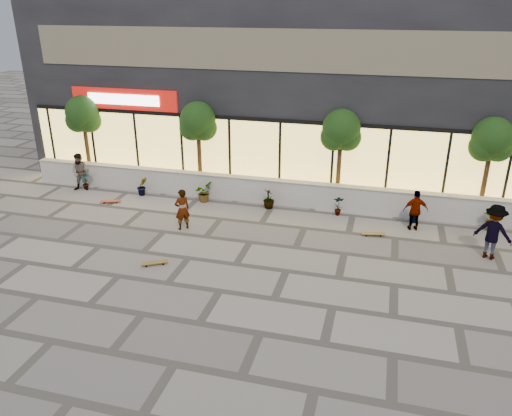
% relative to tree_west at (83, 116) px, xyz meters
% --- Properties ---
extents(ground, '(80.00, 80.00, 0.00)m').
position_rel_tree_west_xyz_m(ground, '(9.00, -7.70, -2.99)').
color(ground, '#A9A192').
rests_on(ground, ground).
extents(planter_wall, '(22.00, 0.42, 1.04)m').
position_rel_tree_west_xyz_m(planter_wall, '(9.00, -0.70, -2.46)').
color(planter_wall, silver).
rests_on(planter_wall, ground).
extents(retail_building, '(24.00, 9.17, 8.50)m').
position_rel_tree_west_xyz_m(retail_building, '(9.00, 4.79, 1.26)').
color(retail_building, black).
rests_on(retail_building, ground).
extents(shrub_a, '(0.43, 0.29, 0.81)m').
position_rel_tree_west_xyz_m(shrub_a, '(0.50, -1.25, -2.58)').
color(shrub_a, '#193D13').
rests_on(shrub_a, ground).
extents(shrub_b, '(0.57, 0.57, 0.81)m').
position_rel_tree_west_xyz_m(shrub_b, '(3.30, -1.25, -2.58)').
color(shrub_b, '#193D13').
rests_on(shrub_b, ground).
extents(shrub_c, '(0.68, 0.77, 0.81)m').
position_rel_tree_west_xyz_m(shrub_c, '(6.10, -1.25, -2.58)').
color(shrub_c, '#193D13').
rests_on(shrub_c, ground).
extents(shrub_d, '(0.64, 0.64, 0.81)m').
position_rel_tree_west_xyz_m(shrub_d, '(8.90, -1.25, -2.58)').
color(shrub_d, '#193D13').
rests_on(shrub_d, ground).
extents(shrub_e, '(0.46, 0.35, 0.81)m').
position_rel_tree_west_xyz_m(shrub_e, '(11.70, -1.25, -2.58)').
color(shrub_e, '#193D13').
rests_on(shrub_e, ground).
extents(shrub_f, '(0.55, 0.57, 0.81)m').
position_rel_tree_west_xyz_m(shrub_f, '(14.50, -1.25, -2.58)').
color(shrub_f, '#193D13').
rests_on(shrub_f, ground).
extents(shrub_g, '(0.77, 0.84, 0.81)m').
position_rel_tree_west_xyz_m(shrub_g, '(17.30, -1.25, -2.58)').
color(shrub_g, '#193D13').
rests_on(shrub_g, ground).
extents(tree_west, '(1.60, 1.50, 3.92)m').
position_rel_tree_west_xyz_m(tree_west, '(0.00, 0.00, 0.00)').
color(tree_west, '#48331A').
rests_on(tree_west, ground).
extents(tree_midwest, '(1.60, 1.50, 3.92)m').
position_rel_tree_west_xyz_m(tree_midwest, '(5.50, 0.00, 0.00)').
color(tree_midwest, '#48331A').
rests_on(tree_midwest, ground).
extents(tree_mideast, '(1.60, 1.50, 3.92)m').
position_rel_tree_west_xyz_m(tree_mideast, '(11.50, 0.00, 0.00)').
color(tree_mideast, '#48331A').
rests_on(tree_mideast, ground).
extents(tree_east, '(1.60, 1.50, 3.92)m').
position_rel_tree_west_xyz_m(tree_east, '(17.00, 0.00, 0.00)').
color(tree_east, '#48331A').
rests_on(tree_east, ground).
extents(skater_center, '(0.67, 0.66, 1.55)m').
position_rel_tree_west_xyz_m(skater_center, '(6.33, -4.01, -2.21)').
color(skater_center, silver).
rests_on(skater_center, ground).
extents(skater_left, '(0.94, 0.81, 1.68)m').
position_rel_tree_west_xyz_m(skater_left, '(0.46, -1.40, -2.15)').
color(skater_left, '#8F855C').
rests_on(skater_left, ground).
extents(skater_right_near, '(0.95, 0.53, 1.53)m').
position_rel_tree_west_xyz_m(skater_right_near, '(14.53, -1.88, -2.22)').
color(skater_right_near, silver).
rests_on(skater_right_near, ground).
extents(skater_right_far, '(1.38, 1.12, 1.86)m').
position_rel_tree_west_xyz_m(skater_right_far, '(16.86, -3.49, -2.06)').
color(skater_right_far, maroon).
rests_on(skater_right_far, ground).
extents(skateboard_center, '(0.85, 0.61, 0.10)m').
position_rel_tree_west_xyz_m(skateboard_center, '(6.50, -6.78, -2.90)').
color(skateboard_center, brown).
rests_on(skateboard_center, ground).
extents(skateboard_left, '(0.86, 0.50, 0.10)m').
position_rel_tree_west_xyz_m(skateboard_left, '(2.42, -2.43, -2.90)').
color(skateboard_left, red).
rests_on(skateboard_left, ground).
extents(skateboard_right_near, '(0.86, 0.40, 0.10)m').
position_rel_tree_west_xyz_m(skateboard_right_near, '(13.13, -2.79, -2.90)').
color(skateboard_right_near, olive).
rests_on(skateboard_right_near, ground).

